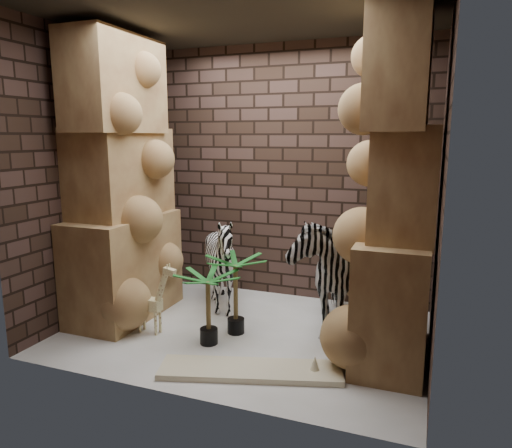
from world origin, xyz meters
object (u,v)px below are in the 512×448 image
at_px(zebra_left, 222,267).
at_px(surfboard, 251,370).
at_px(palm_back, 208,308).
at_px(giraffe_toy, 149,296).
at_px(palm_front, 236,295).
at_px(zebra_right, 323,259).

xyz_separation_m(zebra_left, surfboard, (0.82, -1.21, -0.48)).
distance_m(palm_back, surfboard, 0.77).
relative_size(giraffe_toy, palm_front, 0.95).
height_order(giraffe_toy, palm_front, palm_front).
distance_m(palm_front, palm_back, 0.35).
xyz_separation_m(zebra_left, palm_back, (0.24, -0.82, -0.15)).
height_order(giraffe_toy, surfboard, giraffe_toy).
relative_size(palm_front, surfboard, 0.53).
bearing_deg(surfboard, giraffe_toy, 145.23).
bearing_deg(zebra_left, palm_front, -41.22).
bearing_deg(giraffe_toy, surfboard, -15.12).
bearing_deg(giraffe_toy, zebra_right, 28.67).
bearing_deg(zebra_right, zebra_left, 164.97).
xyz_separation_m(zebra_right, giraffe_toy, (-1.58, -0.75, -0.34)).
relative_size(zebra_left, palm_front, 1.39).
bearing_deg(palm_back, palm_front, 65.46).
xyz_separation_m(palm_back, surfboard, (0.58, -0.39, -0.33)).
xyz_separation_m(palm_front, surfboard, (0.43, -0.71, -0.38)).
height_order(zebra_left, giraffe_toy, zebra_left).
distance_m(zebra_right, palm_front, 0.95).
height_order(zebra_left, palm_front, zebra_left).
height_order(zebra_right, palm_back, zebra_right).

